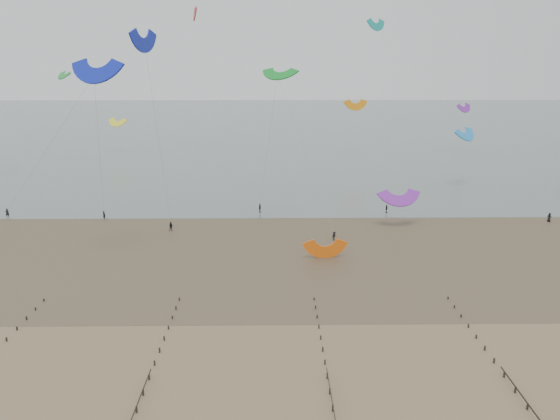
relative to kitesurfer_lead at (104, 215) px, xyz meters
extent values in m
plane|color=brown|center=(35.21, -49.85, -0.86)|extent=(500.00, 500.00, 0.00)
plane|color=#475654|center=(35.21, 150.15, -0.83)|extent=(500.00, 500.00, 0.00)
plane|color=#473A28|center=(35.21, -14.85, -0.84)|extent=(500.00, 500.00, 0.00)
ellipsoid|color=slate|center=(17.21, -27.85, -0.85)|extent=(23.60, 14.36, 0.01)
ellipsoid|color=slate|center=(47.21, -11.85, -0.85)|extent=(33.64, 18.32, 0.01)
ellipsoid|color=slate|center=(80.21, -19.85, -0.85)|extent=(19.65, 13.67, 0.01)
ellipsoid|color=slate|center=(-4.79, -9.85, -0.85)|extent=(26.95, 14.22, 0.01)
cube|color=black|center=(3.21, -48.38, -0.63)|extent=(0.16, 0.16, 0.57)
cube|color=black|center=(3.21, -45.75, -0.64)|extent=(0.16, 0.16, 0.54)
cube|color=black|center=(3.21, -43.12, -0.66)|extent=(0.16, 0.16, 0.51)
cube|color=black|center=(3.21, -40.49, -0.67)|extent=(0.16, 0.16, 0.48)
cube|color=black|center=(3.21, -37.85, -0.68)|extent=(0.16, 0.16, 0.45)
cube|color=black|center=(21.21, -61.54, -0.55)|extent=(0.16, 0.16, 0.71)
cube|color=black|center=(21.21, -58.91, -0.57)|extent=(0.16, 0.16, 0.68)
cube|color=black|center=(21.21, -56.28, -0.58)|extent=(0.16, 0.16, 0.65)
cube|color=black|center=(21.21, -53.64, -0.60)|extent=(0.16, 0.16, 0.62)
cube|color=black|center=(21.21, -51.01, -0.61)|extent=(0.16, 0.16, 0.59)
cube|color=black|center=(21.21, -48.38, -0.63)|extent=(0.16, 0.16, 0.57)
cube|color=black|center=(21.21, -45.75, -0.64)|extent=(0.16, 0.16, 0.54)
cube|color=black|center=(21.21, -43.12, -0.66)|extent=(0.16, 0.16, 0.51)
cube|color=black|center=(21.21, -40.49, -0.67)|extent=(0.16, 0.16, 0.48)
cube|color=black|center=(21.21, -37.85, -0.68)|extent=(0.16, 0.16, 0.45)
cube|color=black|center=(39.21, -61.54, -0.55)|extent=(0.16, 0.16, 0.71)
cube|color=black|center=(39.21, -58.91, -0.57)|extent=(0.16, 0.16, 0.68)
cube|color=black|center=(39.21, -56.28, -0.58)|extent=(0.16, 0.16, 0.65)
cube|color=black|center=(39.21, -53.64, -0.60)|extent=(0.16, 0.16, 0.62)
cube|color=black|center=(39.21, -51.01, -0.61)|extent=(0.16, 0.16, 0.59)
cube|color=black|center=(39.21, -48.38, -0.63)|extent=(0.16, 0.16, 0.57)
cube|color=black|center=(39.21, -45.75, -0.64)|extent=(0.16, 0.16, 0.54)
cube|color=black|center=(39.21, -43.12, -0.66)|extent=(0.16, 0.16, 0.51)
cube|color=black|center=(39.21, -40.49, -0.67)|extent=(0.16, 0.16, 0.48)
cube|color=black|center=(39.21, -37.85, -0.68)|extent=(0.16, 0.16, 0.45)
cube|color=black|center=(57.21, -61.54, -0.55)|extent=(0.16, 0.16, 0.71)
cube|color=black|center=(57.21, -58.91, -0.57)|extent=(0.16, 0.16, 0.68)
cube|color=black|center=(57.21, -56.28, -0.58)|extent=(0.16, 0.16, 0.65)
cube|color=black|center=(57.21, -53.64, -0.60)|extent=(0.16, 0.16, 0.62)
cube|color=black|center=(57.21, -51.01, -0.61)|extent=(0.16, 0.16, 0.59)
cube|color=black|center=(57.21, -48.38, -0.63)|extent=(0.16, 0.16, 0.57)
cube|color=black|center=(57.21, -45.75, -0.64)|extent=(0.16, 0.16, 0.54)
cube|color=black|center=(57.21, -43.12, -0.66)|extent=(0.16, 0.16, 0.51)
cube|color=black|center=(57.21, -40.49, -0.67)|extent=(0.16, 0.16, 0.48)
cube|color=black|center=(57.21, -37.85, -0.68)|extent=(0.16, 0.16, 0.45)
imported|color=black|center=(0.00, 0.00, 0.00)|extent=(0.75, 0.66, 1.72)
imported|color=black|center=(88.00, -2.77, 0.04)|extent=(1.03, 1.01, 1.79)
imported|color=black|center=(44.51, -13.48, -0.06)|extent=(1.18, 1.10, 1.60)
imported|color=black|center=(-19.90, 1.48, 0.08)|extent=(0.82, 0.76, 1.88)
imported|color=black|center=(57.29, 3.95, 0.00)|extent=(0.84, 1.09, 1.72)
imported|color=black|center=(14.74, -7.70, 0.01)|extent=(0.97, 0.82, 1.73)
imported|color=black|center=(30.99, 4.50, 0.09)|extent=(0.72, 1.19, 1.90)
camera|label=1|loc=(33.83, -104.65, 30.67)|focal=35.00mm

